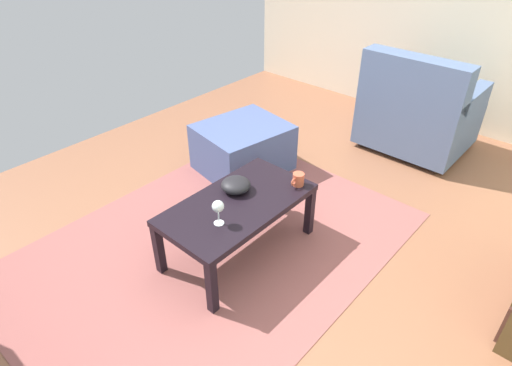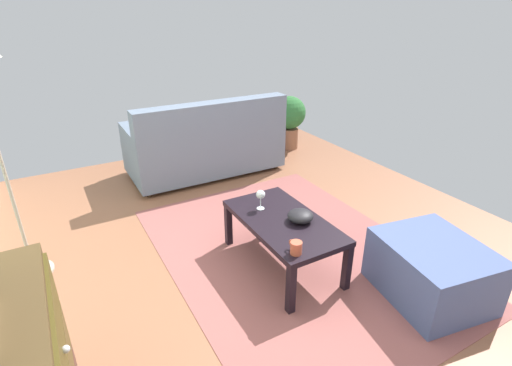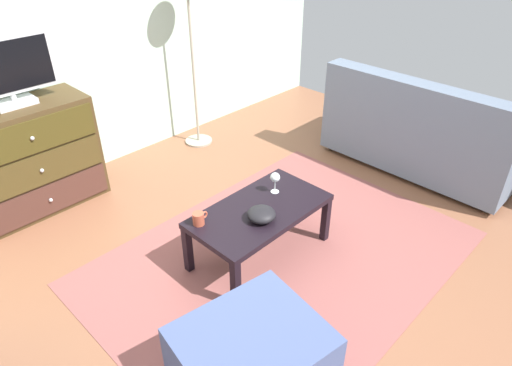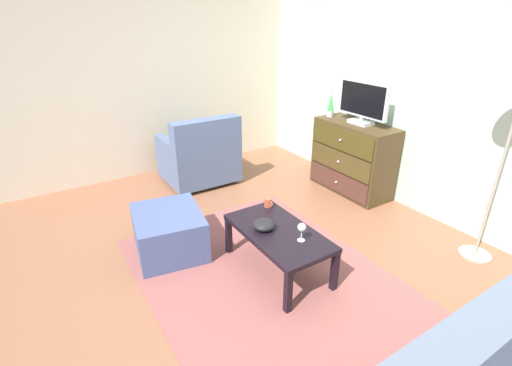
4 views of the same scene
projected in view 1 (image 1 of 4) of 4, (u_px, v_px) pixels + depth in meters
name	position (u px, v px, depth m)	size (l,w,h in m)	color
ground_plane	(256.00, 247.00, 2.93)	(5.95, 4.47, 0.05)	brown
area_rug	(214.00, 246.00, 2.90)	(2.60, 1.90, 0.01)	#92504C
coffee_table	(238.00, 208.00, 2.67)	(0.98, 0.53, 0.40)	black
wine_glass	(218.00, 207.00, 2.41)	(0.07, 0.07, 0.16)	silver
mug	(298.00, 179.00, 2.78)	(0.11, 0.08, 0.08)	#B95038
bowl_decorative	(236.00, 185.00, 2.73)	(0.19, 0.19, 0.08)	black
armchair	(417.00, 112.00, 3.83)	(0.80, 0.88, 0.92)	#332319
ottoman	(243.00, 148.00, 3.63)	(0.70, 0.60, 0.40)	#465686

